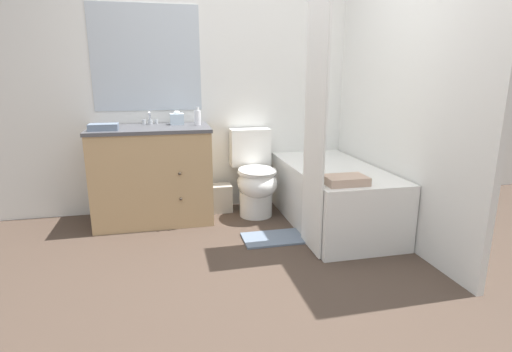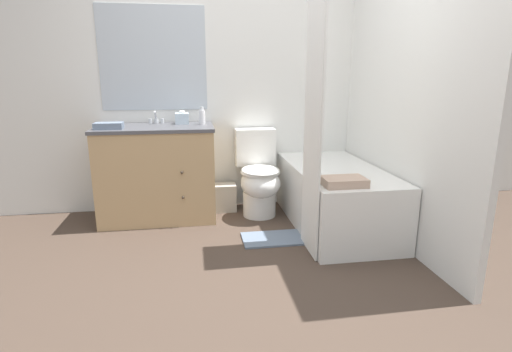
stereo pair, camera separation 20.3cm
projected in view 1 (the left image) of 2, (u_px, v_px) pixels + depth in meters
name	position (u px, v px, depth m)	size (l,w,h in m)	color
ground_plane	(262.00, 279.00, 2.62)	(14.00, 14.00, 0.00)	#47382D
wall_back	(222.00, 80.00, 3.81)	(8.00, 0.06, 2.50)	silver
wall_right	(385.00, 81.00, 3.32)	(0.05, 2.57, 2.50)	silver
vanity_cabinet	(153.00, 174.00, 3.58)	(1.03, 0.60, 0.86)	tan
sink_faucet	(150.00, 120.00, 3.66)	(0.14, 0.12, 0.12)	silver
toilet	(255.00, 177.00, 3.74)	(0.39, 0.63, 0.79)	white
bathtub	(332.00, 195.00, 3.53)	(0.72, 1.45, 0.52)	white
shower_curtain	(315.00, 124.00, 2.83)	(0.02, 0.39, 1.91)	white
wastebasket	(221.00, 198.00, 3.89)	(0.21, 0.18, 0.26)	#B7B2A8
tissue_box	(177.00, 119.00, 3.63)	(0.12, 0.13, 0.12)	silver
soap_dispenser	(198.00, 117.00, 3.60)	(0.06, 0.06, 0.16)	silver
hand_towel_folded	(103.00, 127.00, 3.26)	(0.23, 0.14, 0.05)	slate
bath_towel_folded	(345.00, 180.00, 2.91)	(0.31, 0.21, 0.06)	tan
bath_mat	(276.00, 238.00, 3.25)	(0.54, 0.31, 0.02)	slate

